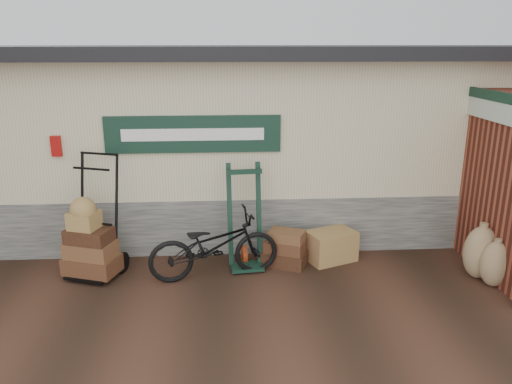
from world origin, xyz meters
TOP-DOWN VIEW (x-y plane):
  - ground at (0.00, 0.00)m, footprint 80.00×80.00m
  - station_building at (-0.01, 2.74)m, footprint 14.40×4.10m
  - brick_outbuilding at (4.70, 1.19)m, footprint 1.71×4.51m
  - porter_trolley at (-1.70, 0.48)m, footprint 1.06×0.93m
  - green_barrow at (0.44, 0.54)m, footprint 0.61×0.54m
  - suitcase_stack at (1.04, 0.53)m, footprint 0.74×0.63m
  - wicker_hamper at (1.78, 0.66)m, footprint 0.85×0.71m
  - bicycle at (-0.01, 0.19)m, footprint 1.01×1.96m
  - burlap_sack_left at (3.77, -0.08)m, footprint 0.52×0.44m
  - burlap_sack_right at (3.85, -0.34)m, footprint 0.51×0.48m

SIDE VIEW (x-z plane):
  - ground at x=0.00m, z-range 0.00..0.00m
  - wicker_hamper at x=1.78m, z-range 0.00..0.47m
  - suitcase_stack at x=1.04m, z-range 0.00..0.56m
  - burlap_sack_right at x=3.85m, z-range 0.00..0.66m
  - burlap_sack_left at x=3.77m, z-range 0.00..0.78m
  - bicycle at x=-0.01m, z-range 0.00..1.09m
  - green_barrow at x=0.44m, z-range 0.00..1.57m
  - porter_trolley at x=-1.70m, z-range 0.00..1.79m
  - brick_outbuilding at x=4.70m, z-range -0.01..2.61m
  - station_building at x=-0.01m, z-range 0.01..3.21m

